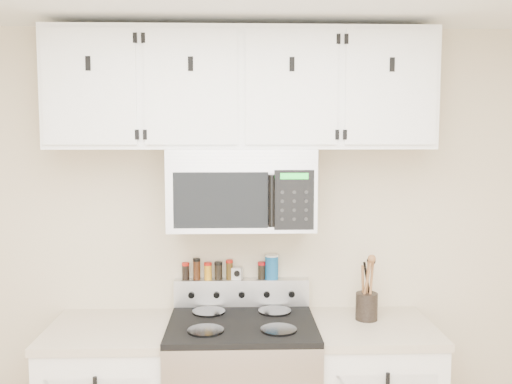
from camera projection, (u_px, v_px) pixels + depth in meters
back_wall at (241, 252)px, 3.24m from camera, size 3.50×0.01×2.50m
microwave at (242, 189)px, 3.02m from camera, size 0.76×0.44×0.42m
upper_cabinets at (241, 90)px, 2.99m from camera, size 2.00×0.35×0.62m
utensil_crock at (367, 304)px, 3.06m from camera, size 0.12×0.12×0.34m
kitchen_timer at (237, 273)px, 3.22m from camera, size 0.07×0.06×0.07m
salt_canister at (272, 267)px, 3.22m from camera, size 0.08×0.08×0.14m
spice_jar_0 at (186, 271)px, 3.21m from camera, size 0.04×0.04×0.10m
spice_jar_1 at (197, 269)px, 3.21m from camera, size 0.04×0.04×0.12m
spice_jar_2 at (208, 271)px, 3.21m from camera, size 0.04×0.04×0.10m
spice_jar_3 at (218, 271)px, 3.21m from camera, size 0.05×0.05×0.10m
spice_jar_4 at (229, 269)px, 3.22m from camera, size 0.04×0.04×0.11m
spice_jar_5 at (262, 270)px, 3.22m from camera, size 0.04×0.04×0.10m
spice_jar_6 at (269, 270)px, 3.22m from camera, size 0.04×0.04×0.10m
spice_jar_7 at (275, 271)px, 3.23m from camera, size 0.04×0.04×0.09m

